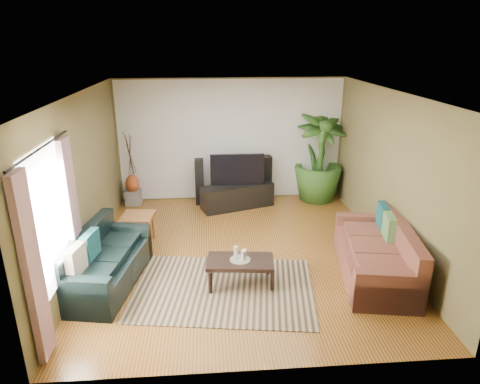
{
  "coord_description": "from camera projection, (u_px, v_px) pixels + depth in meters",
  "views": [
    {
      "loc": [
        -0.54,
        -6.52,
        3.48
      ],
      "look_at": [
        0.0,
        0.2,
        1.05
      ],
      "focal_mm": 32.0,
      "sensor_mm": 36.0,
      "label": 1
    }
  ],
  "objects": [
    {
      "name": "ceiling",
      "position": [
        241.0,
        93.0,
        6.42
      ],
      "size": [
        5.5,
        5.5,
        0.0
      ],
      "primitive_type": "plane",
      "rotation": [
        3.14,
        0.0,
        0.0
      ],
      "color": "white",
      "rests_on": "ground"
    },
    {
      "name": "speaker_left",
      "position": [
        200.0,
        182.0,
        9.37
      ],
      "size": [
        0.19,
        0.21,
        1.03
      ],
      "primitive_type": "cube",
      "rotation": [
        0.0,
        0.0,
        -0.01
      ],
      "color": "black",
      "rests_on": "floor"
    },
    {
      "name": "pedestal",
      "position": [
        134.0,
        197.0,
        9.47
      ],
      "size": [
        0.34,
        0.34,
        0.32
      ],
      "primitive_type": "cube",
      "rotation": [
        0.0,
        0.0,
        -0.05
      ],
      "color": "gray",
      "rests_on": "floor"
    },
    {
      "name": "curtain_rod",
      "position": [
        41.0,
        148.0,
        4.88
      ],
      "size": [
        0.03,
        1.9,
        0.03
      ],
      "primitive_type": "cylinder",
      "rotation": [
        1.57,
        0.0,
        0.0
      ],
      "color": "black",
      "rests_on": "ground"
    },
    {
      "name": "sofa_left",
      "position": [
        107.0,
        259.0,
        6.29
      ],
      "size": [
        1.11,
        1.96,
        0.85
      ],
      "primitive_type": "cube",
      "rotation": [
        0.0,
        0.0,
        1.39
      ],
      "color": "black",
      "rests_on": "floor"
    },
    {
      "name": "sofa_right",
      "position": [
        375.0,
        250.0,
        6.55
      ],
      "size": [
        1.29,
        2.24,
        0.85
      ],
      "primitive_type": "cube",
      "rotation": [
        0.0,
        0.0,
        -1.74
      ],
      "color": "brown",
      "rests_on": "floor"
    },
    {
      "name": "wall_right",
      "position": [
        391.0,
        175.0,
        7.07
      ],
      "size": [
        0.0,
        5.5,
        5.5
      ],
      "primitive_type": "plane",
      "rotation": [
        1.57,
        0.0,
        -1.57
      ],
      "color": "brown",
      "rests_on": "ground"
    },
    {
      "name": "curtain_far",
      "position": [
        73.0,
        215.0,
        5.97
      ],
      "size": [
        0.08,
        0.35,
        2.2
      ],
      "primitive_type": "cube",
      "color": "gray",
      "rests_on": "ground"
    },
    {
      "name": "candle_tray",
      "position": [
        240.0,
        260.0,
        6.3
      ],
      "size": [
        0.3,
        0.3,
        0.01
      ],
      "primitive_type": "cylinder",
      "color": "gray",
      "rests_on": "coffee_table"
    },
    {
      "name": "side_table",
      "position": [
        139.0,
        230.0,
        7.56
      ],
      "size": [
        0.6,
        0.6,
        0.57
      ],
      "primitive_type": "cube",
      "rotation": [
        0.0,
        0.0,
        -0.13
      ],
      "color": "brown",
      "rests_on": "floor"
    },
    {
      "name": "coffee_table",
      "position": [
        240.0,
        272.0,
        6.37
      ],
      "size": [
        1.03,
        0.63,
        0.4
      ],
      "primitive_type": "cube",
      "rotation": [
        0.0,
        0.0,
        -0.1
      ],
      "color": "black",
      "rests_on": "floor"
    },
    {
      "name": "tv_stand",
      "position": [
        237.0,
        196.0,
        9.25
      ],
      "size": [
        1.62,
        0.94,
        0.52
      ],
      "primitive_type": "cube",
      "rotation": [
        0.0,
        0.0,
        0.33
      ],
      "color": "black",
      "rests_on": "floor"
    },
    {
      "name": "backwall_panel",
      "position": [
        231.0,
        140.0,
        9.45
      ],
      "size": [
        4.9,
        0.0,
        4.9
      ],
      "primitive_type": "plane",
      "rotation": [
        1.57,
        0.0,
        0.0
      ],
      "color": "white",
      "rests_on": "ground"
    },
    {
      "name": "plant_pot",
      "position": [
        317.0,
        193.0,
        9.78
      ],
      "size": [
        0.36,
        0.36,
        0.28
      ],
      "primitive_type": "cylinder",
      "color": "black",
      "rests_on": "floor"
    },
    {
      "name": "curtain_near",
      "position": [
        33.0,
        270.0,
        4.56
      ],
      "size": [
        0.08,
        0.35,
        2.2
      ],
      "primitive_type": "cube",
      "color": "gray",
      "rests_on": "ground"
    },
    {
      "name": "speaker_right",
      "position": [
        267.0,
        178.0,
        9.57
      ],
      "size": [
        0.22,
        0.24,
        1.05
      ],
      "primitive_type": "cube",
      "rotation": [
        0.0,
        0.0,
        0.16
      ],
      "color": "black",
      "rests_on": "floor"
    },
    {
      "name": "wall_left",
      "position": [
        82.0,
        183.0,
        6.69
      ],
      "size": [
        0.0,
        5.5,
        5.5
      ],
      "primitive_type": "plane",
      "rotation": [
        1.57,
        0.0,
        1.57
      ],
      "color": "brown",
      "rests_on": "ground"
    },
    {
      "name": "candle_short",
      "position": [
        245.0,
        253.0,
        6.34
      ],
      "size": [
        0.06,
        0.06,
        0.12
      ],
      "primitive_type": "cylinder",
      "color": "white",
      "rests_on": "candle_tray"
    },
    {
      "name": "television",
      "position": [
        237.0,
        170.0,
        9.07
      ],
      "size": [
        1.14,
        0.06,
        0.67
      ],
      "primitive_type": "cube",
      "color": "black",
      "rests_on": "tv_stand"
    },
    {
      "name": "floor",
      "position": [
        241.0,
        253.0,
        7.34
      ],
      "size": [
        5.5,
        5.5,
        0.0
      ],
      "primitive_type": "plane",
      "color": "olive",
      "rests_on": "ground"
    },
    {
      "name": "potted_plant",
      "position": [
        319.0,
        157.0,
        9.5
      ],
      "size": [
        1.29,
        1.29,
        1.97
      ],
      "primitive_type": "imported",
      "rotation": [
        0.0,
        0.0,
        0.19
      ],
      "color": "#28541C",
      "rests_on": "floor"
    },
    {
      "name": "window_pane",
      "position": [
        48.0,
        221.0,
        5.18
      ],
      "size": [
        0.0,
        1.8,
        1.8
      ],
      "primitive_type": "plane",
      "rotation": [
        1.57,
        0.0,
        1.57
      ],
      "color": "white",
      "rests_on": "ground"
    },
    {
      "name": "candle_mid",
      "position": [
        243.0,
        256.0,
        6.24
      ],
      "size": [
        0.06,
        0.06,
        0.15
      ],
      "primitive_type": "cylinder",
      "color": "white",
      "rests_on": "candle_tray"
    },
    {
      "name": "candle_tall",
      "position": [
        236.0,
        252.0,
        6.29
      ],
      "size": [
        0.06,
        0.06,
        0.2
      ],
      "primitive_type": "cylinder",
      "color": "#F1E1CB",
      "rests_on": "candle_tray"
    },
    {
      "name": "area_rug",
      "position": [
        224.0,
        289.0,
        6.3
      ],
      "size": [
        2.84,
        2.19,
        0.01
      ],
      "primitive_type": "cube",
      "rotation": [
        0.0,
        0.0,
        -0.14
      ],
      "color": "tan",
      "rests_on": "floor"
    },
    {
      "name": "wall_back",
      "position": [
        231.0,
        140.0,
        9.46
      ],
      "size": [
        5.0,
        0.0,
        5.0
      ],
      "primitive_type": "plane",
      "rotation": [
        1.57,
        0.0,
        0.0
      ],
      "color": "brown",
      "rests_on": "ground"
    },
    {
      "name": "vase",
      "position": [
        133.0,
        184.0,
        9.36
      ],
      "size": [
        0.3,
        0.3,
        0.42
      ],
      "primitive_type": "ellipsoid",
      "color": "#95401B",
      "rests_on": "pedestal"
    },
    {
      "name": "wall_front",
      "position": [
        263.0,
        263.0,
        4.3
      ],
      "size": [
        5.0,
        0.0,
        5.0
      ],
      "primitive_type": "plane",
      "rotation": [
        -1.57,
        0.0,
        0.0
      ],
      "color": "brown",
      "rests_on": "ground"
    }
  ]
}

